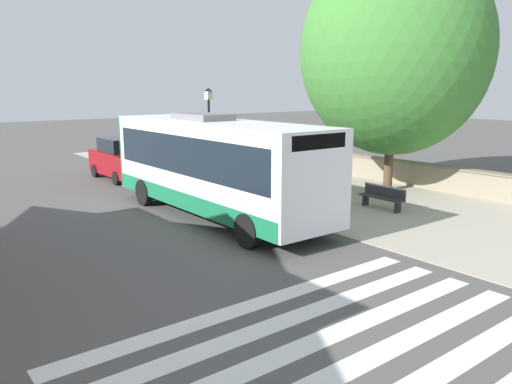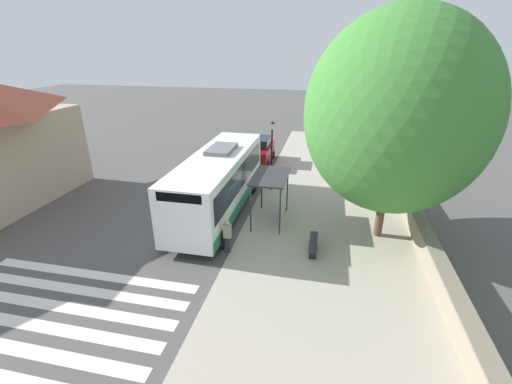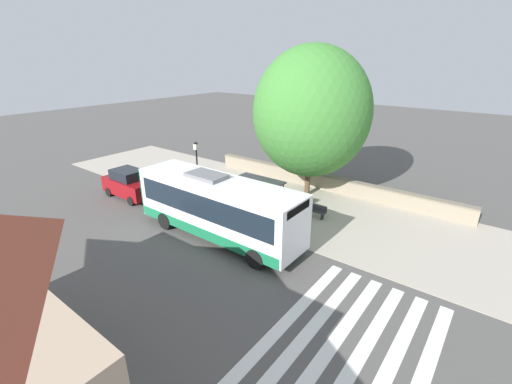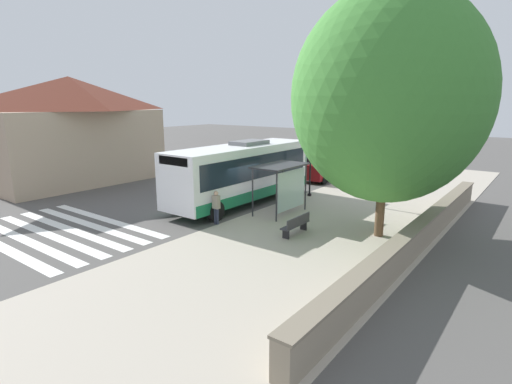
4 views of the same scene
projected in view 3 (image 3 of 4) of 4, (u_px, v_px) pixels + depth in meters
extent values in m
plane|color=#514F4C|center=(257.00, 232.00, 19.74)|extent=(120.00, 120.00, 0.00)
cube|color=#ADA393|center=(298.00, 206.00, 23.07)|extent=(9.00, 44.00, 0.02)
cube|color=silver|center=(287.00, 320.00, 13.10)|extent=(9.00, 0.50, 0.01)
cube|color=silver|center=(309.00, 332.00, 12.57)|extent=(9.00, 0.50, 0.01)
cube|color=silver|center=(333.00, 344.00, 12.03)|extent=(9.00, 0.50, 0.01)
cube|color=silver|center=(359.00, 357.00, 11.49)|extent=(9.00, 0.50, 0.01)
cube|color=silver|center=(387.00, 372.00, 10.96)|extent=(9.00, 0.50, 0.01)
cube|color=gray|center=(326.00, 183.00, 25.87)|extent=(0.50, 20.00, 1.04)
cube|color=#776C5B|center=(326.00, 176.00, 25.66)|extent=(0.60, 20.00, 0.08)
cube|color=white|center=(218.00, 205.00, 18.59)|extent=(2.62, 10.06, 2.88)
cube|color=black|center=(218.00, 199.00, 18.45)|extent=(2.66, 9.25, 1.27)
cube|color=#197247|center=(219.00, 224.00, 19.01)|extent=(2.66, 9.85, 0.58)
cube|color=#197247|center=(160.00, 186.00, 21.41)|extent=(2.66, 0.06, 2.77)
cube|color=black|center=(298.00, 209.00, 15.35)|extent=(1.96, 0.08, 0.40)
cube|color=slate|center=(206.00, 176.00, 18.44)|extent=(1.31, 2.21, 0.22)
cylinder|color=black|center=(284.00, 238.00, 18.02)|extent=(0.30, 1.00, 1.00)
cylinder|color=black|center=(255.00, 259.00, 16.21)|extent=(0.30, 1.00, 1.00)
cylinder|color=black|center=(196.00, 207.00, 21.77)|extent=(0.30, 1.00, 1.00)
cylinder|color=black|center=(165.00, 221.00, 19.95)|extent=(0.30, 1.00, 1.00)
cylinder|color=#2D2D33|center=(232.00, 200.00, 20.99)|extent=(0.08, 0.08, 2.50)
cylinder|color=#2D2D33|center=(269.00, 211.00, 19.43)|extent=(0.08, 0.08, 2.50)
cylinder|color=#2D2D33|center=(247.00, 193.00, 22.07)|extent=(0.08, 0.08, 2.50)
cylinder|color=#2D2D33|center=(283.00, 203.00, 20.51)|extent=(0.08, 0.08, 2.50)
cube|color=#2D2D33|center=(257.00, 181.00, 20.27)|extent=(1.76, 3.06, 0.08)
cube|color=silver|center=(264.00, 196.00, 21.22)|extent=(0.03, 2.49, 2.00)
cylinder|color=#2D3347|center=(295.00, 239.00, 18.20)|extent=(0.12, 0.12, 0.79)
cylinder|color=#2D3347|center=(293.00, 240.00, 18.09)|extent=(0.12, 0.12, 0.79)
cube|color=gray|center=(294.00, 227.00, 17.88)|extent=(0.34, 0.22, 0.64)
sphere|color=tan|center=(295.00, 220.00, 17.72)|extent=(0.22, 0.22, 0.22)
cube|color=#333338|center=(312.00, 210.00, 21.47)|extent=(0.40, 1.85, 0.06)
cube|color=#333338|center=(314.00, 206.00, 21.51)|extent=(0.04, 1.85, 0.40)
cube|color=black|center=(302.00, 210.00, 21.97)|extent=(0.32, 0.06, 0.45)
cube|color=black|center=(322.00, 216.00, 21.13)|extent=(0.32, 0.06, 0.45)
cylinder|color=black|center=(200.00, 205.00, 23.13)|extent=(0.24, 0.24, 0.16)
cylinder|color=black|center=(198.00, 179.00, 22.43)|extent=(0.10, 0.10, 3.95)
cube|color=silver|center=(196.00, 147.00, 21.64)|extent=(0.24, 0.24, 0.35)
pyramid|color=black|center=(196.00, 143.00, 21.55)|extent=(0.28, 0.28, 0.14)
cylinder|color=brown|center=(308.00, 170.00, 24.32)|extent=(0.39, 0.39, 3.78)
ellipsoid|color=#3D7F33|center=(312.00, 113.00, 22.83)|extent=(7.88, 7.88, 8.66)
cube|color=maroon|center=(130.00, 186.00, 24.39)|extent=(1.86, 4.18, 1.08)
cube|color=black|center=(127.00, 174.00, 24.13)|extent=(1.58, 2.17, 0.67)
cylinder|color=black|center=(153.00, 193.00, 24.46)|extent=(0.22, 0.64, 0.64)
cylinder|color=black|center=(131.00, 201.00, 23.16)|extent=(0.22, 0.64, 0.64)
cylinder|color=black|center=(130.00, 185.00, 25.99)|extent=(0.22, 0.64, 0.64)
cylinder|color=black|center=(109.00, 192.00, 24.69)|extent=(0.22, 0.64, 0.64)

